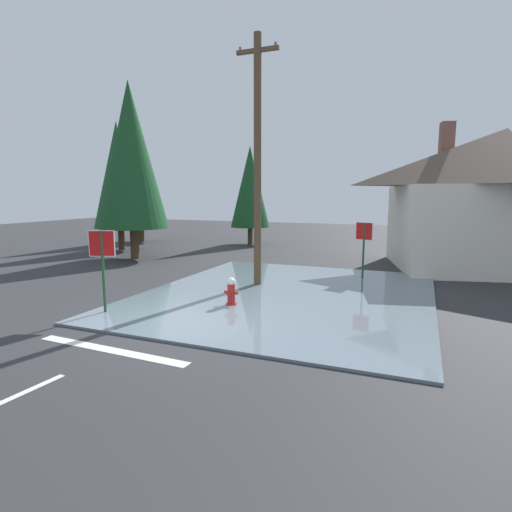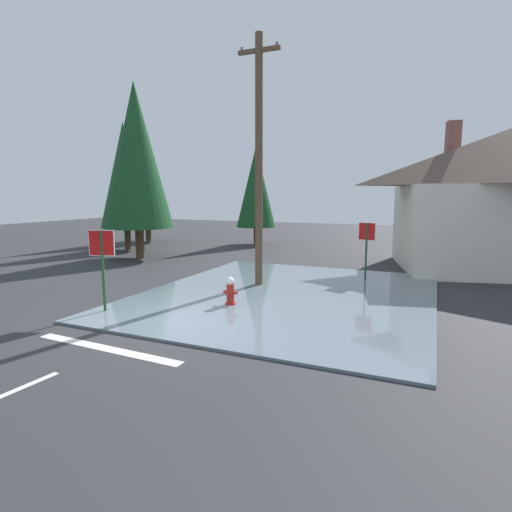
{
  "view_description": "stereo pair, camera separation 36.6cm",
  "coord_description": "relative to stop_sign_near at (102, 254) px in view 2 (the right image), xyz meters",
  "views": [
    {
      "loc": [
        6.05,
        -9.18,
        3.47
      ],
      "look_at": [
        0.96,
        3.4,
        1.44
      ],
      "focal_mm": 28.96,
      "sensor_mm": 36.0,
      "label": 1
    },
    {
      "loc": [
        6.39,
        -9.04,
        3.47
      ],
      "look_at": [
        0.96,
        3.4,
        1.44
      ],
      "focal_mm": 28.96,
      "sensor_mm": 36.0,
      "label": 2
    }
  ],
  "objects": [
    {
      "name": "pine_tree_tall_left",
      "position": [
        -9.03,
        11.53,
        2.86
      ],
      "size": [
        3.14,
        3.14,
        7.86
      ],
      "color": "#4C3823",
      "rests_on": "ground"
    },
    {
      "name": "lane_stop_bar",
      "position": [
        2.12,
        -2.21,
        -1.76
      ],
      "size": [
        4.13,
        0.46,
        0.01
      ],
      "primitive_type": "cube",
      "rotation": [
        0.0,
        0.0,
        -0.04
      ],
      "color": "silver",
      "rests_on": "ground"
    },
    {
      "name": "pine_tree_far_center",
      "position": [
        -5.99,
        8.97,
        3.73
      ],
      "size": [
        3.73,
        3.73,
        9.33
      ],
      "color": "#4C3823",
      "rests_on": "ground"
    },
    {
      "name": "flood_puddle",
      "position": [
        4.25,
        4.2,
        -1.73
      ],
      "size": [
        9.51,
        11.11,
        0.07
      ],
      "primitive_type": "cube",
      "color": "slate",
      "rests_on": "ground"
    },
    {
      "name": "stop_sign_far",
      "position": [
        6.3,
        7.86,
        -0.08
      ],
      "size": [
        0.69,
        0.21,
        2.36
      ],
      "color": "#1E4C28",
      "rests_on": "ground"
    },
    {
      "name": "stop_sign_near",
      "position": [
        0.0,
        0.0,
        0.0
      ],
      "size": [
        0.71,
        0.29,
        2.46
      ],
      "color": "#1E4C28",
      "rests_on": "ground"
    },
    {
      "name": "pine_tree_mid_left",
      "position": [
        -2.71,
        17.38,
        2.22
      ],
      "size": [
        2.71,
        2.71,
        6.78
      ],
      "color": "#4C3823",
      "rests_on": "ground"
    },
    {
      "name": "pine_tree_short_left",
      "position": [
        -10.75,
        15.78,
        2.97
      ],
      "size": [
        3.22,
        3.22,
        8.04
      ],
      "color": "#4C3823",
      "rests_on": "ground"
    },
    {
      "name": "ground_plane",
      "position": [
        2.43,
        -0.02,
        -1.81
      ],
      "size": [
        80.0,
        80.0,
        0.1
      ],
      "primitive_type": "cube",
      "color": "#2D2D30"
    },
    {
      "name": "utility_pole",
      "position": [
        2.73,
        5.17,
        2.97
      ],
      "size": [
        1.6,
        0.28,
        9.11
      ],
      "color": "brown",
      "rests_on": "ground"
    },
    {
      "name": "house",
      "position": [
        11.78,
        12.71,
        1.57
      ],
      "size": [
        11.04,
        8.96,
        6.92
      ],
      "color": "silver",
      "rests_on": "ground"
    },
    {
      "name": "fire_hydrant",
      "position": [
        3.06,
        2.13,
        -1.31
      ],
      "size": [
        0.46,
        0.4,
        0.92
      ],
      "color": "#AD231E",
      "rests_on": "ground"
    }
  ]
}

